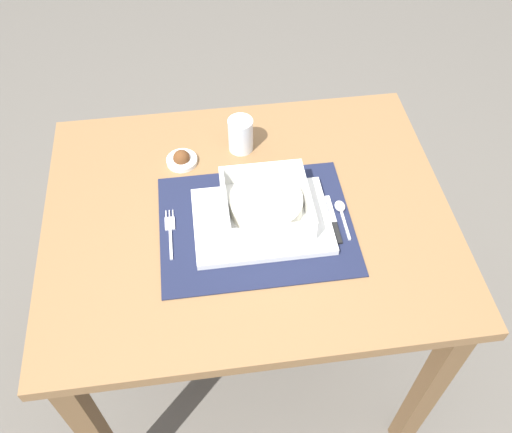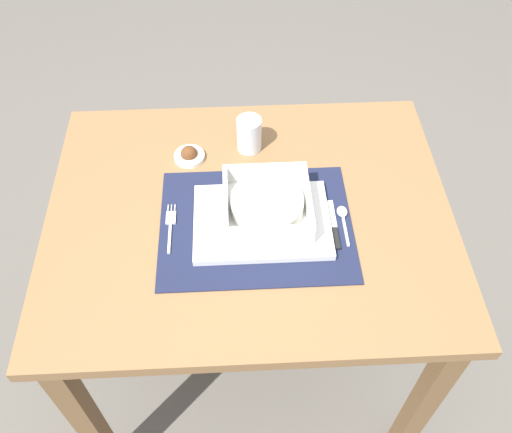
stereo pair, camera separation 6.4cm
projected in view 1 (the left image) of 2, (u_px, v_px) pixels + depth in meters
name	position (u px, v px, depth m)	size (l,w,h in m)	color
ground_plane	(250.00, 356.00, 1.84)	(6.00, 6.00, 0.00)	#59544C
dining_table	(248.00, 241.00, 1.34)	(0.92, 0.74, 0.76)	brown
placemat	(256.00, 225.00, 1.23)	(0.43, 0.34, 0.00)	#191E38
serving_plate	(262.00, 221.00, 1.22)	(0.30, 0.22, 0.02)	white
porridge_bowl	(266.00, 205.00, 1.21)	(0.19, 0.19, 0.06)	white
fork	(170.00, 230.00, 1.21)	(0.02, 0.14, 0.00)	silver
spoon	(341.00, 210.00, 1.24)	(0.02, 0.11, 0.01)	silver
butter_knife	(334.00, 222.00, 1.22)	(0.01, 0.14, 0.01)	black
drinking_glass	(241.00, 136.00, 1.35)	(0.06, 0.06, 0.09)	white
condiment_saucer	(182.00, 159.00, 1.34)	(0.08, 0.08, 0.04)	white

